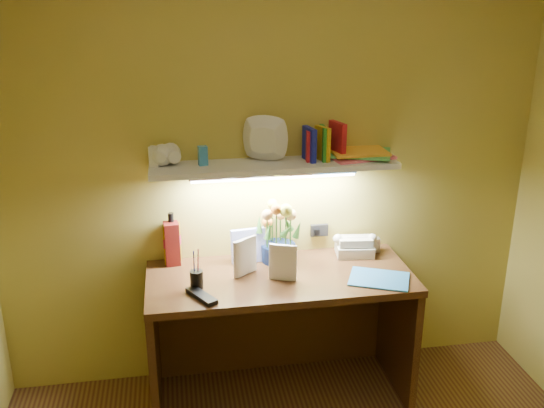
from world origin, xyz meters
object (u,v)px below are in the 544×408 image
at_px(flower_bouquet, 278,232).
at_px(whisky_bottle, 172,238).
at_px(desk, 280,336).
at_px(desk_clock, 372,245).
at_px(telephone, 355,244).

relative_size(flower_bouquet, whisky_bottle, 1.15).
height_order(desk, whisky_bottle, whisky_bottle).
bearing_deg(flower_bouquet, desk_clock, 2.47).
distance_m(desk, desk_clock, 0.74).
relative_size(desk, desk_clock, 17.13).
bearing_deg(desk, whisky_bottle, 155.59).
distance_m(desk_clock, whisky_bottle, 1.13).
xyz_separation_m(desk, whisky_bottle, (-0.55, 0.25, 0.52)).
relative_size(desk_clock, whisky_bottle, 0.28).
relative_size(desk, whisky_bottle, 4.81).
relative_size(flower_bouquet, telephone, 1.63).
height_order(flower_bouquet, telephone, flower_bouquet).
height_order(flower_bouquet, whisky_bottle, flower_bouquet).
bearing_deg(desk, telephone, 22.03).
height_order(desk, telephone, telephone).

